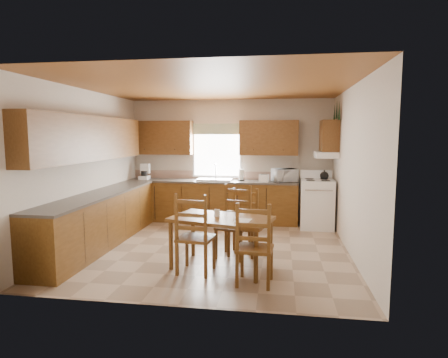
# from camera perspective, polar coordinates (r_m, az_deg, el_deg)

# --- Properties ---
(floor) EXTENTS (4.50, 4.50, 0.00)m
(floor) POSITION_cam_1_polar(r_m,az_deg,el_deg) (6.50, -1.73, -10.40)
(floor) COLOR #9C836A
(floor) RESTS_ON ground
(ceiling) EXTENTS (4.50, 4.50, 0.00)m
(ceiling) POSITION_cam_1_polar(r_m,az_deg,el_deg) (6.27, -1.82, 13.92)
(ceiling) COLOR brown
(ceiling) RESTS_ON floor
(wall_left) EXTENTS (4.50, 4.50, 0.00)m
(wall_left) POSITION_cam_1_polar(r_m,az_deg,el_deg) (7.00, -20.21, 1.68)
(wall_left) COLOR beige
(wall_left) RESTS_ON floor
(wall_right) EXTENTS (4.50, 4.50, 0.00)m
(wall_right) POSITION_cam_1_polar(r_m,az_deg,el_deg) (6.24, 18.99, 1.17)
(wall_right) COLOR beige
(wall_right) RESTS_ON floor
(wall_back) EXTENTS (4.50, 4.50, 0.00)m
(wall_back) POSITION_cam_1_polar(r_m,az_deg,el_deg) (8.46, 0.96, 2.88)
(wall_back) COLOR beige
(wall_back) RESTS_ON floor
(wall_front) EXTENTS (4.50, 4.50, 0.00)m
(wall_front) POSITION_cam_1_polar(r_m,az_deg,el_deg) (4.06, -7.47, -1.29)
(wall_front) COLOR beige
(wall_front) RESTS_ON floor
(lower_cab_back) EXTENTS (3.75, 0.60, 0.88)m
(lower_cab_back) POSITION_cam_1_polar(r_m,az_deg,el_deg) (8.33, -1.88, -3.49)
(lower_cab_back) COLOR brown
(lower_cab_back) RESTS_ON floor
(lower_cab_left) EXTENTS (0.60, 3.60, 0.88)m
(lower_cab_left) POSITION_cam_1_polar(r_m,az_deg,el_deg) (6.87, -18.30, -6.02)
(lower_cab_left) COLOR brown
(lower_cab_left) RESTS_ON floor
(counter_back) EXTENTS (3.75, 0.63, 0.04)m
(counter_back) POSITION_cam_1_polar(r_m,az_deg,el_deg) (8.26, -1.90, -0.35)
(counter_back) COLOR #48413B
(counter_back) RESTS_ON lower_cab_back
(counter_left) EXTENTS (0.63, 3.60, 0.04)m
(counter_left) POSITION_cam_1_polar(r_m,az_deg,el_deg) (6.78, -18.44, -2.23)
(counter_left) COLOR #48413B
(counter_left) RESTS_ON lower_cab_left
(backsplash) EXTENTS (3.75, 0.01, 0.18)m
(backsplash) POSITION_cam_1_polar(r_m,az_deg,el_deg) (8.53, -1.55, 0.62)
(backsplash) COLOR gray
(backsplash) RESTS_ON counter_back
(upper_cab_back_left) EXTENTS (1.41, 0.33, 0.75)m
(upper_cab_back_left) POSITION_cam_1_polar(r_m,az_deg,el_deg) (8.62, -9.49, 6.22)
(upper_cab_back_left) COLOR brown
(upper_cab_back_left) RESTS_ON wall_back
(upper_cab_back_right) EXTENTS (1.25, 0.33, 0.75)m
(upper_cab_back_right) POSITION_cam_1_polar(r_m,az_deg,el_deg) (8.20, 6.83, 6.25)
(upper_cab_back_right) COLOR brown
(upper_cab_back_right) RESTS_ON wall_back
(upper_cab_left) EXTENTS (0.33, 3.60, 0.75)m
(upper_cab_left) POSITION_cam_1_polar(r_m,az_deg,el_deg) (6.77, -19.76, 5.83)
(upper_cab_left) COLOR brown
(upper_cab_left) RESTS_ON wall_left
(upper_cab_stove) EXTENTS (0.33, 0.62, 0.62)m
(upper_cab_stove) POSITION_cam_1_polar(r_m,az_deg,el_deg) (7.82, 15.74, 6.36)
(upper_cab_stove) COLOR brown
(upper_cab_stove) RESTS_ON wall_right
(range_hood) EXTENTS (0.44, 0.62, 0.12)m
(range_hood) POSITION_cam_1_polar(r_m,az_deg,el_deg) (7.83, 15.29, 3.59)
(range_hood) COLOR white
(range_hood) RESTS_ON wall_right
(window_frame) EXTENTS (1.13, 0.02, 1.18)m
(window_frame) POSITION_cam_1_polar(r_m,az_deg,el_deg) (8.46, -1.08, 4.24)
(window_frame) COLOR white
(window_frame) RESTS_ON wall_back
(window_pane) EXTENTS (1.05, 0.01, 1.10)m
(window_pane) POSITION_cam_1_polar(r_m,az_deg,el_deg) (8.46, -1.09, 4.24)
(window_pane) COLOR white
(window_pane) RESTS_ON wall_back
(window_valance) EXTENTS (1.19, 0.01, 0.24)m
(window_valance) POSITION_cam_1_polar(r_m,az_deg,el_deg) (8.43, -1.12, 7.63)
(window_valance) COLOR #4B6A40
(window_valance) RESTS_ON wall_back
(sink_basin) EXTENTS (0.75, 0.45, 0.04)m
(sink_basin) POSITION_cam_1_polar(r_m,az_deg,el_deg) (8.25, -1.39, -0.08)
(sink_basin) COLOR silver
(sink_basin) RESTS_ON counter_back
(pine_decal_a) EXTENTS (0.22, 0.22, 0.36)m
(pine_decal_a) POSITION_cam_1_polar(r_m,az_deg,el_deg) (7.54, 17.15, 9.96)
(pine_decal_a) COLOR black
(pine_decal_a) RESTS_ON wall_right
(pine_decal_b) EXTENTS (0.22, 0.22, 0.36)m
(pine_decal_b) POSITION_cam_1_polar(r_m,az_deg,el_deg) (7.86, 16.82, 10.12)
(pine_decal_b) COLOR black
(pine_decal_b) RESTS_ON wall_right
(pine_decal_c) EXTENTS (0.22, 0.22, 0.36)m
(pine_decal_c) POSITION_cam_1_polar(r_m,az_deg,el_deg) (8.17, 16.48, 9.71)
(pine_decal_c) COLOR black
(pine_decal_c) RESTS_ON wall_right
(stove) EXTENTS (0.68, 0.70, 0.98)m
(stove) POSITION_cam_1_polar(r_m,az_deg,el_deg) (7.97, 13.95, -3.77)
(stove) COLOR white
(stove) RESTS_ON floor
(coffeemaker) EXTENTS (0.25, 0.28, 0.34)m
(coffeemaker) POSITION_cam_1_polar(r_m,az_deg,el_deg) (8.64, -12.05, 1.10)
(coffeemaker) COLOR white
(coffeemaker) RESTS_ON counter_back
(paper_towel) EXTENTS (0.14, 0.14, 0.25)m
(paper_towel) POSITION_cam_1_polar(r_m,az_deg,el_deg) (8.18, 2.61, 0.62)
(paper_towel) COLOR white
(paper_towel) RESTS_ON counter_back
(toaster) EXTENTS (0.22, 0.17, 0.16)m
(toaster) POSITION_cam_1_polar(r_m,az_deg,el_deg) (8.03, 6.10, 0.13)
(toaster) COLOR white
(toaster) RESTS_ON counter_back
(microwave) EXTENTS (0.56, 0.50, 0.28)m
(microwave) POSITION_cam_1_polar(r_m,az_deg,el_deg) (8.11, 9.23, 0.57)
(microwave) COLOR white
(microwave) RESTS_ON counter_back
(dining_table) EXTENTS (1.55, 1.12, 0.75)m
(dining_table) POSITION_cam_1_polar(r_m,az_deg,el_deg) (5.46, -0.42, -9.68)
(dining_table) COLOR brown
(dining_table) RESTS_ON floor
(chair_near_left) EXTENTS (0.48, 0.46, 1.07)m
(chair_near_left) POSITION_cam_1_polar(r_m,az_deg,el_deg) (4.87, 4.74, -9.71)
(chair_near_left) COLOR brown
(chair_near_left) RESTS_ON floor
(chair_near_right) EXTENTS (0.52, 0.50, 1.12)m
(chair_near_right) POSITION_cam_1_polar(r_m,az_deg,el_deg) (5.26, -4.33, -8.19)
(chair_near_right) COLOR brown
(chair_near_right) RESTS_ON floor
(chair_far_left) EXTENTS (0.57, 0.55, 1.12)m
(chair_far_left) POSITION_cam_1_polar(r_m,az_deg,el_deg) (5.88, 1.40, -6.61)
(chair_far_left) COLOR brown
(chair_far_left) RESTS_ON floor
(chair_far_right) EXTENTS (0.48, 0.46, 1.04)m
(chair_far_right) POSITION_cam_1_polar(r_m,az_deg,el_deg) (6.02, 2.92, -6.67)
(chair_far_right) COLOR brown
(chair_far_right) RESTS_ON floor
(table_paper) EXTENTS (0.24, 0.30, 0.00)m
(table_paper) POSITION_cam_1_polar(r_m,az_deg,el_deg) (5.16, 2.86, -6.34)
(table_paper) COLOR white
(table_paper) RESTS_ON dining_table
(table_card) EXTENTS (0.08, 0.04, 0.11)m
(table_card) POSITION_cam_1_polar(r_m,az_deg,el_deg) (5.38, -1.06, -5.22)
(table_card) COLOR white
(table_card) RESTS_ON dining_table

